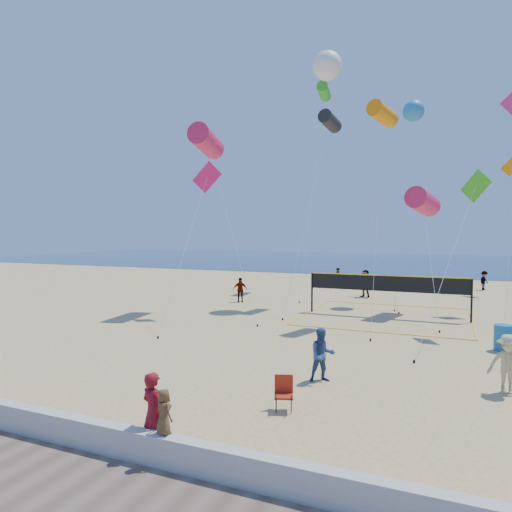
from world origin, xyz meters
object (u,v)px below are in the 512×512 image
at_px(woman, 153,413).
at_px(trash_barrel, 503,338).
at_px(volleyball_net, 387,288).
at_px(camp_chair, 284,391).

height_order(woman, trash_barrel, woman).
height_order(trash_barrel, volleyball_net, volleyball_net).
relative_size(trash_barrel, volleyball_net, 0.12).
bearing_deg(trash_barrel, camp_chair, -123.17).
height_order(woman, camp_chair, woman).
bearing_deg(trash_barrel, woman, -121.57).
bearing_deg(trash_barrel, volleyball_net, 132.59).
relative_size(woman, trash_barrel, 1.71).
bearing_deg(woman, volleyball_net, -79.01).
bearing_deg(camp_chair, trash_barrel, 37.54).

